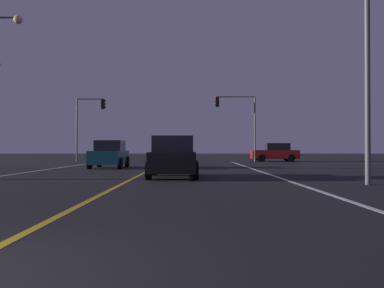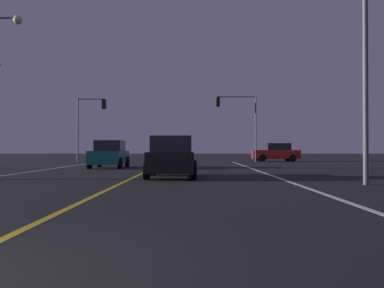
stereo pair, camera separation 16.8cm
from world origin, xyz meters
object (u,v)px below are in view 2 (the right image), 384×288
car_oncoming (109,155)px  traffic_light_near_left (91,115)px  car_lead_same_lane (172,158)px  car_crossing_side (276,153)px  traffic_light_near_right (237,113)px  street_lamp_right_near (352,35)px

car_oncoming → traffic_light_near_left: traffic_light_near_left is taller
car_lead_same_lane → car_crossing_side: bearing=-20.8°
traffic_light_near_right → car_crossing_side: bearing=-161.7°
street_lamp_right_near → traffic_light_near_right: bearing=-86.7°
street_lamp_right_near → car_oncoming: bearing=-49.8°
car_oncoming → car_crossing_side: size_ratio=1.00×
car_lead_same_lane → traffic_light_near_left: size_ratio=0.75×
street_lamp_right_near → car_crossing_side: bearing=-95.2°
car_lead_same_lane → car_crossing_side: same height
car_lead_same_lane → traffic_light_near_right: traffic_light_near_right is taller
car_oncoming → traffic_light_near_right: size_ratio=0.73×
traffic_light_near_right → traffic_light_near_left: size_ratio=1.03×
traffic_light_near_right → street_lamp_right_near: street_lamp_right_near is taller
car_crossing_side → traffic_light_near_left: size_ratio=0.75×
car_crossing_side → street_lamp_right_near: size_ratio=0.55×
car_crossing_side → traffic_light_near_right: bearing=18.3°
car_lead_same_lane → traffic_light_near_left: 22.98m
car_lead_same_lane → car_crossing_side: (8.49, 22.36, 0.00)m
car_oncoming → traffic_light_near_left: size_ratio=0.75×
car_lead_same_lane → car_crossing_side: size_ratio=1.00×
car_lead_same_lane → car_oncoming: bearing=25.9°
car_oncoming → car_lead_same_lane: bearing=25.9°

